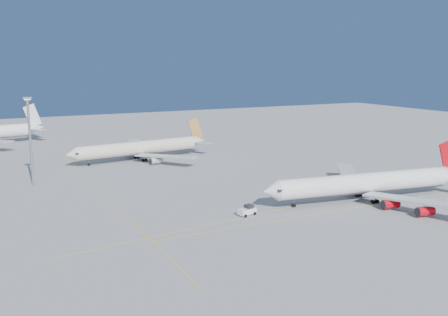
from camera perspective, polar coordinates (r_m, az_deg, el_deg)
The scene contains 6 objects.
ground at distance 135.04m, azimuth 6.13°, elevation -4.95°, with size 500.00×500.00×0.00m, color slate.
taxiway_lines at distance 133.34m, azimuth -0.70°, elevation -5.09°, with size 118.86×140.00×0.02m.
airliner_virgin at distance 140.43m, azimuth 16.22°, elevation -2.77°, with size 61.92×55.17×15.29m.
airliner_etihad at distance 192.96m, azimuth -9.45°, elevation 1.14°, with size 57.66×52.89×15.05m.
pushback_tug at distance 122.36m, azimuth 2.67°, elevation -6.00°, with size 4.89×3.60×2.53m.
light_mast at distance 158.57m, azimuth -21.32°, elevation 2.55°, with size 2.31×2.31×26.73m.
Camera 1 is at (-71.10, -108.82, 36.61)m, focal length 40.00 mm.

